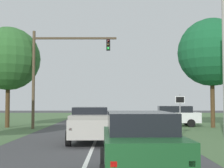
{
  "coord_description": "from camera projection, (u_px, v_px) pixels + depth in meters",
  "views": [
    {
      "loc": [
        0.93,
        -5.93,
        2.21
      ],
      "look_at": [
        0.91,
        17.55,
        3.46
      ],
      "focal_mm": 52.07,
      "sensor_mm": 36.0,
      "label": 1
    }
  ],
  "objects": [
    {
      "name": "traffic_light",
      "position": [
        55.0,
        65.0,
        26.41
      ],
      "size": [
        6.87,
        0.4,
        7.96
      ],
      "color": "brown",
      "rests_on": "ground_plane"
    },
    {
      "name": "extra_tree_1",
      "position": [
        9.0,
        59.0,
        27.67
      ],
      "size": [
        5.39,
        5.39,
        8.55
      ],
      "color": "#4C351E",
      "rests_on": "ground_plane"
    },
    {
      "name": "oak_tree_right",
      "position": [
        212.0,
        52.0,
        27.59
      ],
      "size": [
        5.77,
        5.77,
        9.27
      ],
      "color": "#4C351E",
      "rests_on": "ground_plane"
    },
    {
      "name": "crossing_suv_far",
      "position": [
        173.0,
        116.0,
        28.79
      ],
      "size": [
        4.85,
        2.26,
        1.79
      ],
      "color": "silver",
      "rests_on": "ground_plane"
    },
    {
      "name": "ground_plane",
      "position": [
        95.0,
        143.0,
        17.16
      ],
      "size": [
        120.0,
        120.0,
        0.0
      ],
      "primitive_type": "plane",
      "color": "#424244"
    },
    {
      "name": "pickup_truck_lead",
      "position": [
        90.0,
        124.0,
        17.41
      ],
      "size": [
        2.41,
        5.04,
        1.9
      ],
      "color": "#B7B2A8",
      "rests_on": "ground_plane"
    },
    {
      "name": "keep_moving_sign",
      "position": [
        180.0,
        109.0,
        20.49
      ],
      "size": [
        0.6,
        0.09,
        2.66
      ],
      "color": "gray",
      "rests_on": "ground_plane"
    },
    {
      "name": "red_suv_near",
      "position": [
        140.0,
        144.0,
        9.18
      ],
      "size": [
        2.37,
        4.67,
        1.9
      ],
      "color": "#194C23",
      "rests_on": "ground_plane"
    }
  ]
}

